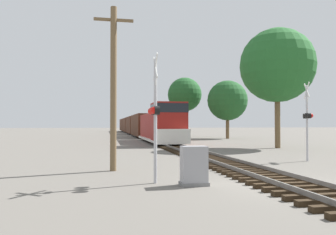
{
  "coord_description": "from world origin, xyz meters",
  "views": [
    {
      "loc": [
        -6.11,
        -10.34,
        2.11
      ],
      "look_at": [
        -1.82,
        11.91,
        2.59
      ],
      "focal_mm": 35.0,
      "sensor_mm": 36.0,
      "label": 1
    }
  ],
  "objects": [
    {
      "name": "crossing_signal_far",
      "position": [
        5.32,
        6.58,
        2.53
      ],
      "size": [
        0.56,
        1.01,
        4.53
      ],
      "rotation": [
        0.0,
        0.0,
        1.28
      ],
      "color": "#B7B7BC",
      "rests_on": "ground"
    },
    {
      "name": "tree_mid_background",
      "position": [
        11.79,
        35.77,
        5.67
      ],
      "size": [
        5.96,
        5.96,
        8.67
      ],
      "color": "brown",
      "rests_on": "ground"
    },
    {
      "name": "tree_far_right",
      "position": [
        9.03,
        16.5,
        7.39
      ],
      "size": [
        6.64,
        6.64,
        10.73
      ],
      "color": "brown",
      "rests_on": "ground"
    },
    {
      "name": "freight_train",
      "position": [
        0.0,
        57.78,
        1.93
      ],
      "size": [
        3.14,
        79.18,
        4.25
      ],
      "color": "maroon",
      "rests_on": "ground"
    },
    {
      "name": "relay_cabinet",
      "position": [
        -3.08,
        0.64,
        0.67
      ],
      "size": [
        0.97,
        0.61,
        1.36
      ],
      "color": "slate",
      "rests_on": "ground"
    },
    {
      "name": "tree_deep_background",
      "position": [
        6.7,
        41.74,
        7.0
      ],
      "size": [
        5.56,
        5.56,
        9.81
      ],
      "color": "#473521",
      "rests_on": "ground"
    },
    {
      "name": "rail_track_bed",
      "position": [
        0.0,
        -0.0,
        0.14
      ],
      "size": [
        2.6,
        160.0,
        0.31
      ],
      "color": "black",
      "rests_on": "ground"
    },
    {
      "name": "utility_pole",
      "position": [
        -5.74,
        4.75,
        3.88
      ],
      "size": [
        1.8,
        0.29,
        7.5
      ],
      "color": "brown",
      "rests_on": "ground"
    },
    {
      "name": "crossing_signal_near",
      "position": [
        -4.36,
        1.3,
        2.55
      ],
      "size": [
        0.32,
        1.0,
        4.64
      ],
      "rotation": [
        0.0,
        0.0,
        -1.57
      ],
      "color": "#B7B7BC",
      "rests_on": "ground"
    },
    {
      "name": "ground_plane",
      "position": [
        0.0,
        0.0,
        0.0
      ],
      "size": [
        400.0,
        400.0,
        0.0
      ],
      "primitive_type": "plane",
      "color": "#666059"
    }
  ]
}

